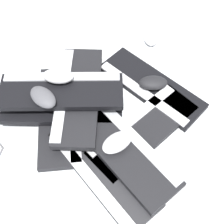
{
  "coord_description": "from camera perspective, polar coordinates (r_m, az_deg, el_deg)",
  "views": [
    {
      "loc": [
        -0.59,
        -0.27,
        0.99
      ],
      "look_at": [
        -0.05,
        0.0,
        0.06
      ],
      "focal_mm": 50.0,
      "sensor_mm": 36.0,
      "label": 1
    }
  ],
  "objects": [
    {
      "name": "keyboard_3",
      "position": [
        1.13,
        5.68,
        -3.32
      ],
      "size": [
        0.46,
        0.29,
        0.03
      ],
      "color": "black",
      "rests_on": "ground"
    },
    {
      "name": "keyboard_6",
      "position": [
        1.06,
        2.09,
        -6.85
      ],
      "size": [
        0.31,
        0.46,
        0.03
      ],
      "color": "black",
      "rests_on": "keyboard_2"
    },
    {
      "name": "keyboard_5",
      "position": [
        1.15,
        -6.3,
        3.18
      ],
      "size": [
        0.46,
        0.32,
        0.03
      ],
      "color": "black",
      "rests_on": "keyboard_4"
    },
    {
      "name": "mouse_0",
      "position": [
        1.22,
        7.53,
        5.32
      ],
      "size": [
        0.11,
        0.13,
        0.04
      ],
      "primitive_type": "ellipsoid",
      "rotation": [
        0.0,
        0.0,
        5.21
      ],
      "color": "black",
      "rests_on": "keyboard_0"
    },
    {
      "name": "ground_plane",
      "position": [
        1.18,
        1.19,
        -0.04
      ],
      "size": [
        3.2,
        3.2,
        0.0
      ],
      "primitive_type": "plane",
      "color": "silver"
    },
    {
      "name": "keyboard_4",
      "position": [
        1.16,
        -9.05,
        1.16
      ],
      "size": [
        0.33,
        0.46,
        0.03
      ],
      "color": "black",
      "rests_on": "keyboard_1"
    },
    {
      "name": "keyboard_7",
      "position": [
        1.13,
        -9.26,
        3.85
      ],
      "size": [
        0.34,
        0.46,
        0.03
      ],
      "color": "black",
      "rests_on": "keyboard_5"
    },
    {
      "name": "mouse_3",
      "position": [
        1.13,
        -9.8,
        6.53
      ],
      "size": [
        0.1,
        0.13,
        0.04
      ],
      "primitive_type": "ellipsoid",
      "rotation": [
        0.0,
        0.0,
        1.96
      ],
      "color": "#B7B7BC",
      "rests_on": "keyboard_7"
    },
    {
      "name": "mouse_1",
      "position": [
        1.03,
        0.93,
        -5.57
      ],
      "size": [
        0.13,
        0.11,
        0.04
      ],
      "primitive_type": "ellipsoid",
      "rotation": [
        0.0,
        0.0,
        2.66
      ],
      "color": "silver",
      "rests_on": "keyboard_6"
    },
    {
      "name": "mouse_2",
      "position": [
        1.43,
        7.17,
        13.52
      ],
      "size": [
        0.13,
        0.11,
        0.04
      ],
      "primitive_type": "ellipsoid",
      "rotation": [
        0.0,
        0.0,
        0.42
      ],
      "color": "silver",
      "rests_on": "ground"
    },
    {
      "name": "keyboard_1",
      "position": [
        1.18,
        -9.39,
        -0.4
      ],
      "size": [
        0.45,
        0.36,
        0.03
      ],
      "color": "black",
      "rests_on": "ground"
    },
    {
      "name": "keyboard_2",
      "position": [
        1.06,
        -1.75,
        -10.48
      ],
      "size": [
        0.32,
        0.46,
        0.03
      ],
      "color": "#232326",
      "rests_on": "ground"
    },
    {
      "name": "keyboard_0",
      "position": [
        1.25,
        7.09,
        4.61
      ],
      "size": [
        0.27,
        0.46,
        0.03
      ],
      "color": "black",
      "rests_on": "ground"
    },
    {
      "name": "mouse_4",
      "position": [
        1.08,
        -12.5,
        2.68
      ],
      "size": [
        0.1,
        0.12,
        0.04
      ],
      "primitive_type": "ellipsoid",
      "rotation": [
        0.0,
        0.0,
        1.26
      ],
      "color": "#4C4C51",
      "rests_on": "keyboard_7"
    }
  ]
}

